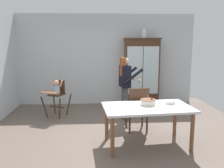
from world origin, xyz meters
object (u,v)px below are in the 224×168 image
Objects in this scene: high_chair_with_toddler at (56,91)px; birthday_cake at (148,102)px; ceramic_vase at (144,34)px; dining_chair_far_side at (138,106)px; china_cabinet at (141,72)px; serving_bowl at (170,102)px; dining_table at (147,111)px; adult_person at (125,81)px.

high_chair_with_toddler is 2.63m from birthday_cake.
ceramic_vase reaches higher than dining_chair_far_side.
china_cabinet reaches higher than high_chair_with_toddler.
birthday_cake reaches higher than serving_bowl.
dining_table is 0.50m from serving_bowl.
serving_bowl is (0.44, 0.05, -0.03)m from birthday_cake.
birthday_cake is at bearing 74.98° from dining_table.
dining_table is (-0.45, -2.84, -1.47)m from ceramic_vase.
china_cabinet is 2.70m from serving_bowl.
ceramic_vase reaches higher than high_chair_with_toddler.
china_cabinet reaches higher than serving_bowl.
high_chair_with_toddler is 1.77m from adult_person.
ceramic_vase is (0.05, 0.00, 1.11)m from china_cabinet.
adult_person is at bearing 100.86° from birthday_cake.
dining_chair_far_side is at bearing 135.40° from serving_bowl.
high_chair_with_toddler is 0.62× the size of adult_person.
dining_chair_far_side is at bearing -102.07° from china_cabinet.
adult_person reaches higher than birthday_cake.
dining_chair_far_side is at bearing -8.84° from high_chair_with_toddler.
ceramic_vase is at bearing -38.66° from adult_person.
birthday_cake is at bearing -18.41° from high_chair_with_toddler.
china_cabinet is 1.31× the size of adult_person.
birthday_cake is 0.44m from serving_bowl.
serving_bowl is at bearing -163.85° from adult_person.
birthday_cake is 0.29× the size of dining_chair_far_side.
serving_bowl is (0.46, 0.15, 0.12)m from dining_table.
dining_table is 5.93× the size of birthday_cake.
ceramic_vase is at bearing 90.22° from serving_bowl.
serving_bowl is at bearing 130.56° from dining_chair_far_side.
adult_person is 1.43m from birthday_cake.
dining_chair_far_side is at bearing 98.99° from birthday_cake.
adult_person is (-0.69, -1.35, -1.15)m from ceramic_vase.
dining_table is (1.94, -1.84, -0.00)m from high_chair_with_toddler.
ceramic_vase is 3.01m from serving_bowl.
high_chair_with_toddler is (-2.34, -1.00, -0.35)m from china_cabinet.
ceramic_vase is 2.98m from high_chair_with_toddler.
high_chair_with_toddler reaches higher than birthday_cake.
adult_person reaches higher than dining_table.
china_cabinet is at bearing -175.99° from ceramic_vase.
china_cabinet is at bearing 82.25° from birthday_cake.
high_chair_with_toddler is at bearing 66.79° from adult_person.
china_cabinet is 2.10× the size of high_chair_with_toddler.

